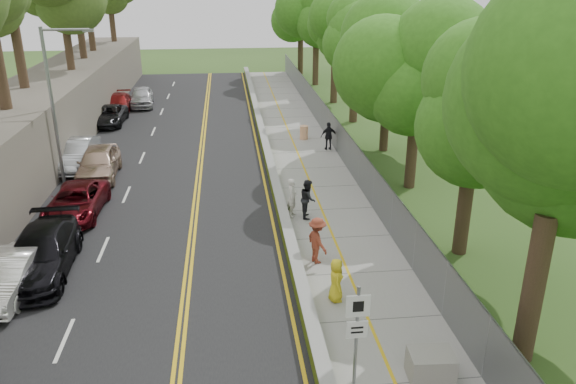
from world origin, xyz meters
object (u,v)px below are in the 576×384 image
construction_barrel (304,132)px  concrete_block (431,366)px  car_2 (76,202)px  signpost (357,327)px  streetlight (56,97)px  person_far (329,136)px  car_1 (10,276)px  painter_0 (336,280)px

construction_barrel → concrete_block: 23.79m
concrete_block → car_2: (-12.20, 12.46, 0.26)m
signpost → construction_barrel: size_ratio=3.47×
streetlight → person_far: size_ratio=4.57×
construction_barrel → person_far: 2.86m
signpost → concrete_block: 2.63m
car_1 → concrete_block: bearing=-20.4°
car_2 → painter_0: 13.29m
construction_barrel → painter_0: 19.72m
concrete_block → car_2: 17.44m
construction_barrel → car_1: 21.99m
streetlight → painter_0: 17.79m
car_2 → painter_0: painter_0 is taller
signpost → person_far: (3.15, 21.39, -1.04)m
streetlight → painter_0: size_ratio=5.21×
painter_0 → person_far: 17.32m
signpost → car_1: 12.29m
streetlight → person_far: (14.66, 4.37, -3.72)m
construction_barrel → car_2: bearing=-136.6°
construction_barrel → streetlight: bearing=-152.8°
streetlight → painter_0: streetlight is taller
construction_barrel → person_far: person_far is taller
streetlight → car_2: streetlight is taller
signpost → painter_0: bearing=85.8°
streetlight → signpost: (11.51, -17.02, -2.68)m
construction_barrel → person_far: bearing=-64.9°
streetlight → construction_barrel: size_ratio=8.95×
car_1 → person_far: bearing=52.0°
painter_0 → signpost: bearing=176.1°
concrete_block → painter_0: (-1.83, 4.14, 0.37)m
car_2 → construction_barrel: bearing=44.9°
car_1 → car_2: size_ratio=0.87×
streetlight → signpost: size_ratio=2.58×
car_1 → signpost: bearing=-25.2°
streetlight → concrete_block: (13.66, -16.86, -4.19)m
car_1 → painter_0: 11.13m
signpost → construction_barrel: bearing=85.3°
signpost → concrete_block: size_ratio=2.57×
signpost → car_1: signpost is taller
streetlight → car_2: (1.46, -4.40, -3.93)m
concrete_block → person_far: bearing=87.3°
concrete_block → car_2: car_2 is taller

